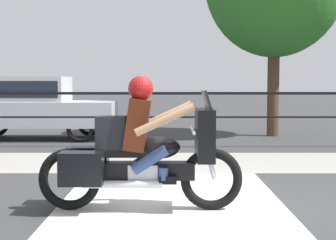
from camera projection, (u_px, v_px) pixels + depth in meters
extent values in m
plane|color=#38383A|center=(239.00, 207.00, 6.13)|extent=(120.00, 120.00, 0.00)
cube|color=#99968E|center=(213.00, 162.00, 9.52)|extent=(44.00, 2.40, 0.01)
cube|color=silver|center=(170.00, 211.00, 5.93)|extent=(2.73, 6.00, 0.01)
cube|color=black|center=(205.00, 93.00, 11.55)|extent=(36.00, 0.04, 0.06)
cube|color=black|center=(205.00, 117.00, 11.59)|extent=(36.00, 0.03, 0.04)
cylinder|color=black|center=(205.00, 120.00, 11.59)|extent=(0.05, 0.05, 1.26)
torus|color=black|center=(210.00, 179.00, 5.96)|extent=(0.72, 0.11, 0.72)
torus|color=black|center=(68.00, 179.00, 5.96)|extent=(0.72, 0.11, 0.72)
cube|color=black|center=(139.00, 171.00, 5.95)|extent=(1.25, 0.22, 0.20)
cube|color=silver|center=(142.00, 175.00, 5.96)|extent=(0.34, 0.26, 0.26)
ellipsoid|color=black|center=(156.00, 148.00, 5.93)|extent=(0.53, 0.30, 0.26)
cube|color=black|center=(125.00, 153.00, 5.94)|extent=(0.72, 0.28, 0.08)
cube|color=black|center=(203.00, 135.00, 5.92)|extent=(0.20, 0.64, 0.60)
cube|color=#1E232B|center=(205.00, 100.00, 5.90)|extent=(0.10, 0.54, 0.24)
cylinder|color=silver|center=(191.00, 130.00, 5.92)|extent=(0.04, 0.70, 0.04)
cylinder|color=silver|center=(121.00, 184.00, 5.80)|extent=(0.91, 0.09, 0.09)
cube|color=black|center=(80.00, 169.00, 5.71)|extent=(0.48, 0.28, 0.37)
cube|color=black|center=(87.00, 162.00, 6.19)|extent=(0.48, 0.28, 0.37)
cylinder|color=silver|center=(208.00, 157.00, 5.94)|extent=(0.18, 0.06, 0.52)
cube|color=#4C1E0F|center=(136.00, 125.00, 5.91)|extent=(0.32, 0.36, 0.62)
sphere|color=tan|center=(139.00, 90.00, 5.88)|extent=(0.23, 0.23, 0.23)
sphere|color=#B21919|center=(139.00, 88.00, 5.88)|extent=(0.29, 0.29, 0.29)
cylinder|color=#33477A|center=(149.00, 160.00, 5.79)|extent=(0.44, 0.13, 0.34)
cylinder|color=#33477A|center=(162.00, 174.00, 5.81)|extent=(0.11, 0.11, 0.14)
cube|color=black|center=(166.00, 180.00, 5.81)|extent=(0.20, 0.10, 0.09)
cylinder|color=#33477A|center=(150.00, 156.00, 6.09)|extent=(0.44, 0.13, 0.34)
cylinder|color=#33477A|center=(162.00, 169.00, 6.10)|extent=(0.11, 0.11, 0.14)
cube|color=black|center=(166.00, 175.00, 6.11)|extent=(0.20, 0.10, 0.09)
cylinder|color=tan|center=(164.00, 120.00, 5.61)|extent=(0.67, 0.09, 0.37)
cylinder|color=tan|center=(164.00, 116.00, 6.21)|extent=(0.67, 0.09, 0.37)
cube|color=black|center=(110.00, 133.00, 5.92)|extent=(0.35, 0.26, 0.39)
cube|color=#B7BCC4|center=(34.00, 114.00, 13.35)|extent=(4.12, 1.67, 0.64)
cube|color=#B7BCC4|center=(24.00, 89.00, 13.30)|extent=(2.14, 1.47, 0.64)
cube|color=#19232D|center=(65.00, 89.00, 13.30)|extent=(0.04, 1.30, 0.51)
cube|color=#19232D|center=(24.00, 89.00, 13.30)|extent=(1.97, 1.50, 0.42)
torus|color=black|center=(79.00, 129.00, 12.61)|extent=(0.68, 0.11, 0.68)
torus|color=black|center=(88.00, 124.00, 14.14)|extent=(0.68, 0.11, 0.68)
cylinder|color=#473323|center=(272.00, 87.00, 14.08)|extent=(0.32, 0.32, 2.68)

